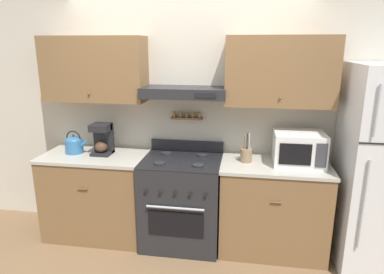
# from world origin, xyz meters

# --- Properties ---
(ground_plane) EXTENTS (16.00, 16.00, 0.00)m
(ground_plane) POSITION_xyz_m (0.00, 0.00, 0.00)
(ground_plane) COLOR brown
(wall_back) EXTENTS (5.20, 0.46, 2.55)m
(wall_back) POSITION_xyz_m (-0.01, 0.62, 1.44)
(wall_back) COLOR beige
(wall_back) RESTS_ON ground_plane
(counter_left) EXTENTS (1.09, 0.66, 0.93)m
(counter_left) POSITION_xyz_m (-0.95, 0.33, 0.46)
(counter_left) COLOR brown
(counter_left) RESTS_ON ground_plane
(counter_right) EXTENTS (1.06, 0.66, 0.93)m
(counter_right) POSITION_xyz_m (0.93, 0.33, 0.46)
(counter_right) COLOR brown
(counter_right) RESTS_ON ground_plane
(stove_range) EXTENTS (0.79, 0.70, 1.04)m
(stove_range) POSITION_xyz_m (0.00, 0.31, 0.47)
(stove_range) COLOR #232326
(stove_range) RESTS_ON ground_plane
(tea_kettle) EXTENTS (0.24, 0.19, 0.25)m
(tea_kettle) POSITION_xyz_m (-1.17, 0.34, 1.02)
(tea_kettle) COLOR teal
(tea_kettle) RESTS_ON counter_left
(coffee_maker) EXTENTS (0.20, 0.20, 0.33)m
(coffee_maker) POSITION_xyz_m (-0.86, 0.37, 1.09)
(coffee_maker) COLOR black
(coffee_maker) RESTS_ON counter_left
(microwave) EXTENTS (0.47, 0.40, 0.31)m
(microwave) POSITION_xyz_m (1.14, 0.36, 1.08)
(microwave) COLOR white
(microwave) RESTS_ON counter_right
(utensil_crock) EXTENTS (0.11, 0.11, 0.29)m
(utensil_crock) POSITION_xyz_m (0.64, 0.34, 1.00)
(utensil_crock) COLOR #8E7051
(utensil_crock) RESTS_ON counter_right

